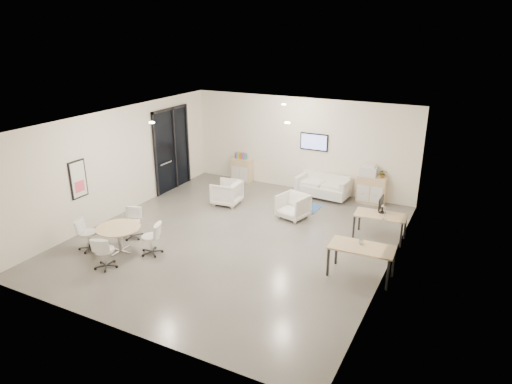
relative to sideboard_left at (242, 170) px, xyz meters
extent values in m
cube|color=#585551|center=(2.18, -4.28, -0.83)|extent=(8.00, 9.00, 0.80)
cube|color=white|center=(2.18, -4.28, 3.17)|extent=(8.00, 9.00, 0.80)
cube|color=white|center=(2.18, 0.62, 1.17)|extent=(8.00, 0.80, 3.20)
cube|color=white|center=(2.18, -9.18, 1.17)|extent=(8.00, 0.80, 3.20)
cube|color=white|center=(-2.22, -4.28, 1.17)|extent=(0.80, 9.00, 3.20)
cube|color=white|center=(6.58, -4.28, 1.17)|extent=(0.80, 9.00, 3.20)
cube|color=black|center=(-1.78, -1.78, 1.00)|extent=(0.02, 1.90, 2.85)
cube|color=black|center=(-1.76, -1.78, 2.38)|extent=(0.06, 1.90, 0.08)
cube|color=black|center=(-1.76, -2.69, 1.00)|extent=(0.06, 0.08, 2.85)
cube|color=black|center=(-1.76, -0.87, 1.00)|extent=(0.06, 0.08, 2.85)
cube|color=black|center=(-1.76, -1.63, 1.00)|extent=(0.06, 0.07, 2.85)
cube|color=#B2B2B7|center=(-1.72, -2.23, 0.62)|extent=(0.04, 0.60, 0.05)
cube|color=black|center=(-1.79, -5.88, 1.12)|extent=(0.04, 0.54, 1.04)
cube|color=white|center=(-1.77, -5.88, 1.12)|extent=(0.01, 0.46, 0.96)
cube|color=#F14D6C|center=(-1.77, -5.88, 0.92)|extent=(0.01, 0.32, 0.30)
cube|color=black|center=(2.68, 0.19, 1.32)|extent=(0.98, 0.05, 0.58)
cube|color=#8694E7|center=(2.68, 0.16, 1.32)|extent=(0.90, 0.01, 0.50)
cylinder|color=#FFEAC6|center=(0.38, -5.28, 2.75)|extent=(0.14, 0.14, 0.03)
cylinder|color=#FFEAC6|center=(3.38, -3.78, 2.75)|extent=(0.14, 0.14, 0.03)
cylinder|color=#FFEAC6|center=(2.18, -1.28, 2.75)|extent=(0.14, 0.14, 0.03)
cube|color=#DBB983|center=(0.00, 0.00, 0.00)|extent=(0.76, 0.38, 0.85)
cube|color=silver|center=(-0.17, -0.19, -0.08)|extent=(0.32, 0.02, 0.51)
cube|color=silver|center=(0.17, -0.19, -0.08)|extent=(0.32, 0.02, 0.51)
cube|color=#DBB983|center=(4.78, -0.02, 0.03)|extent=(0.90, 0.42, 0.90)
cube|color=silver|center=(4.57, -0.24, -0.06)|extent=(0.38, 0.02, 0.54)
cube|color=silver|center=(4.99, -0.24, -0.06)|extent=(0.38, 0.02, 0.54)
cube|color=red|center=(-0.24, 0.00, 0.54)|extent=(0.04, 0.14, 0.22)
cube|color=#337FCC|center=(-0.18, 0.00, 0.54)|extent=(0.04, 0.14, 0.22)
cube|color=gold|center=(-0.12, 0.00, 0.54)|extent=(0.04, 0.14, 0.22)
cube|color=#4CB24C|center=(-0.07, 0.00, 0.54)|extent=(0.04, 0.14, 0.22)
cube|color=#CC6619|center=(-0.01, 0.00, 0.54)|extent=(0.04, 0.14, 0.22)
cube|color=purple|center=(0.05, 0.00, 0.54)|extent=(0.04, 0.14, 0.22)
cube|color=#E54C7F|center=(0.10, 0.00, 0.54)|extent=(0.04, 0.14, 0.22)
cube|color=teal|center=(0.16, 0.00, 0.54)|extent=(0.04, 0.14, 0.22)
cube|color=white|center=(4.64, -0.02, 0.63)|extent=(0.55, 0.47, 0.31)
cube|color=white|center=(4.64, -0.02, 0.82)|extent=(0.41, 0.35, 0.07)
cube|color=white|center=(3.23, -0.25, -0.16)|extent=(1.76, 0.98, 0.32)
cube|color=white|center=(3.23, 0.08, 0.16)|extent=(1.71, 0.32, 0.32)
cube|color=white|center=(2.45, -0.25, 0.00)|extent=(0.22, 0.86, 0.64)
cube|color=white|center=(4.00, -0.25, 0.00)|extent=(0.22, 0.86, 0.64)
cube|color=#33549B|center=(2.82, -1.34, -0.42)|extent=(1.35, 0.92, 0.01)
imported|color=white|center=(0.67, -2.24, 0.00)|extent=(0.84, 0.89, 0.85)
imported|color=white|center=(3.01, -2.32, -0.02)|extent=(0.95, 0.91, 0.81)
cube|color=#DBB983|center=(5.63, -2.56, 0.25)|extent=(1.38, 0.77, 0.04)
cube|color=black|center=(5.01, -2.84, -0.10)|extent=(0.05, 0.05, 0.66)
cube|color=black|center=(6.25, -2.84, -0.10)|extent=(0.05, 0.05, 0.66)
cube|color=black|center=(5.01, -2.27, -0.10)|extent=(0.05, 0.05, 0.66)
cube|color=black|center=(6.25, -2.27, -0.10)|extent=(0.05, 0.05, 0.66)
cube|color=#DBB983|center=(5.70, -4.76, 0.31)|extent=(1.48, 0.80, 0.04)
cube|color=black|center=(5.03, -5.07, -0.07)|extent=(0.05, 0.05, 0.71)
cube|color=black|center=(6.37, -5.07, -0.07)|extent=(0.05, 0.05, 0.71)
cube|color=black|center=(5.03, -4.45, -0.07)|extent=(0.05, 0.05, 0.71)
cube|color=black|center=(6.37, -4.45, -0.07)|extent=(0.05, 0.05, 0.71)
cylinder|color=black|center=(5.63, -2.41, 0.28)|extent=(0.20, 0.20, 0.02)
cube|color=black|center=(5.63, -2.41, 0.40)|extent=(0.04, 0.03, 0.24)
cube|color=black|center=(5.58, -2.41, 0.55)|extent=(0.03, 0.50, 0.32)
cylinder|color=#DBB983|center=(-0.07, -6.33, 0.23)|extent=(1.10, 1.10, 0.04)
cylinder|color=#B2B2B7|center=(-0.07, -6.33, -0.11)|extent=(0.10, 0.10, 0.64)
cube|color=#B2B2B7|center=(-0.07, -6.33, -0.41)|extent=(0.64, 0.06, 0.03)
cube|color=#B2B2B7|center=(-0.07, -6.33, -0.41)|extent=(0.06, 0.64, 0.03)
imported|color=#3F7F3F|center=(5.10, 0.00, 0.59)|extent=(0.34, 0.35, 0.22)
imported|color=#3F7F3F|center=(-0.78, -6.60, -0.36)|extent=(0.20, 0.31, 0.13)
imported|color=white|center=(5.63, -4.63, 0.39)|extent=(0.16, 0.14, 0.13)
camera|label=1|loc=(7.76, -14.05, 5.01)|focal=32.00mm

